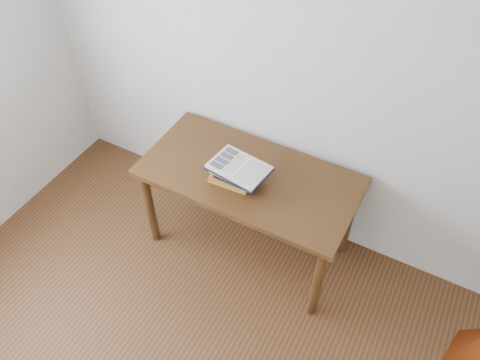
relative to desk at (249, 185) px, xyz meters
The scene contains 4 objects.
room_shell 1.70m from the desk, 90.55° to the right, with size 3.54×3.54×2.62m.
desk is the anchor object (origin of this frame).
book_stack 0.19m from the desk, 129.56° to the right, with size 0.26×0.20×0.12m.
open_book 0.25m from the desk, 101.31° to the right, with size 0.37×0.28×0.03m.
Camera 1 is at (0.82, -0.37, 2.75)m, focal length 35.00 mm.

